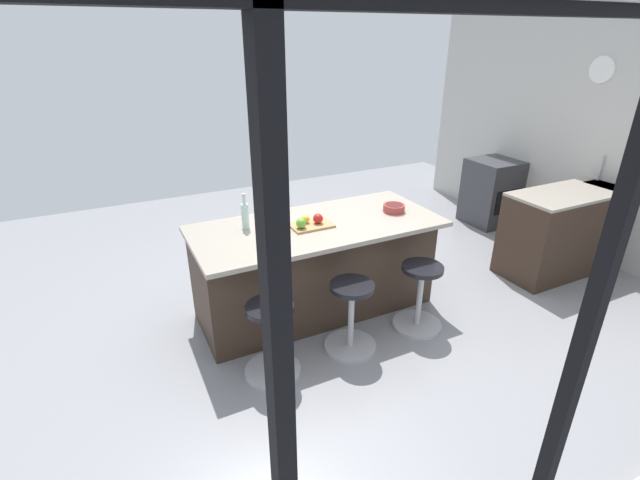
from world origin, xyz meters
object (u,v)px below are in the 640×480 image
at_px(stool_by_window, 419,299).
at_px(fruit_bowl, 394,208).
at_px(stool_middle, 351,319).
at_px(stool_near_camera, 271,342).
at_px(water_bottle, 245,215).
at_px(apple_green, 301,223).
at_px(kitchen_island, 315,266).
at_px(apple_yellow, 305,219).
at_px(oven_range, 491,192).
at_px(apple_red, 318,219).
at_px(cutting_board, 311,225).

height_order(stool_by_window, fruit_bowl, fruit_bowl).
bearing_deg(stool_middle, stool_near_camera, 0.00).
distance_m(stool_near_camera, water_bottle, 1.10).
height_order(stool_middle, apple_green, apple_green).
xyz_separation_m(stool_middle, stool_near_camera, (0.70, 0.00, 0.00)).
bearing_deg(stool_middle, fruit_bowl, -143.18).
xyz_separation_m(kitchen_island, apple_green, (0.19, 0.11, 0.51)).
height_order(stool_middle, water_bottle, water_bottle).
relative_size(stool_middle, stool_near_camera, 1.00).
height_order(kitchen_island, fruit_bowl, fruit_bowl).
height_order(stool_near_camera, apple_yellow, apple_yellow).
relative_size(water_bottle, fruit_bowl, 1.55).
height_order(oven_range, kitchen_island, kitchen_island).
relative_size(stool_middle, apple_green, 6.81).
xyz_separation_m(stool_by_window, fruit_bowl, (-0.08, -0.58, 0.65)).
bearing_deg(stool_middle, apple_red, -89.05).
relative_size(stool_near_camera, apple_red, 6.96).
bearing_deg(apple_green, stool_near_camera, 47.60).
xyz_separation_m(stool_middle, apple_green, (0.19, -0.56, 0.67)).
bearing_deg(water_bottle, fruit_bowl, 170.51).
bearing_deg(apple_red, oven_range, -162.41).
relative_size(kitchen_island, cutting_board, 6.13).
relative_size(stool_near_camera, fruit_bowl, 3.04).
distance_m(apple_green, fruit_bowl, 0.96).
relative_size(apple_yellow, apple_green, 0.81).
height_order(apple_red, fruit_bowl, apple_red).
relative_size(kitchen_island, apple_green, 24.52).
xyz_separation_m(kitchen_island, water_bottle, (0.59, -0.14, 0.57)).
xyz_separation_m(stool_near_camera, water_bottle, (-0.10, -0.81, 0.73)).
bearing_deg(kitchen_island, water_bottle, -13.00).
bearing_deg(fruit_bowl, kitchen_island, -6.76).
distance_m(oven_range, stool_by_window, 2.91).
bearing_deg(kitchen_island, apple_yellow, 12.06).
relative_size(kitchen_island, stool_middle, 3.60).
distance_m(stool_middle, fruit_bowl, 1.17).
height_order(kitchen_island, water_bottle, water_bottle).
bearing_deg(stool_by_window, cutting_board, -38.19).
xyz_separation_m(stool_near_camera, apple_yellow, (-0.59, -0.65, 0.67)).
xyz_separation_m(stool_by_window, cutting_board, (0.77, -0.60, 0.62)).
distance_m(stool_near_camera, apple_green, 1.02).
xyz_separation_m(kitchen_island, fruit_bowl, (-0.78, 0.09, 0.48)).
distance_m(oven_range, stool_middle, 3.51).
height_order(kitchen_island, apple_green, apple_green).
xyz_separation_m(stool_by_window, apple_red, (0.71, -0.59, 0.67)).
bearing_deg(stool_by_window, stool_middle, 0.00).
distance_m(kitchen_island, stool_near_camera, 0.98).
xyz_separation_m(stool_middle, fruit_bowl, (-0.78, -0.58, 0.65)).
bearing_deg(kitchen_island, apple_red, 82.82).
xyz_separation_m(stool_near_camera, cutting_board, (-0.63, -0.60, 0.62)).
distance_m(stool_near_camera, apple_red, 1.13).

